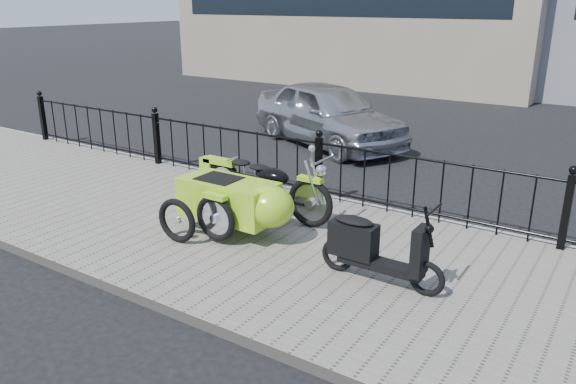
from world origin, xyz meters
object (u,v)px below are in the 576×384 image
Objects in this scene: scooter at (373,248)px; sedan_car at (328,114)px; motorcycle_sidecar at (246,198)px; spare_tire at (177,221)px.

sedan_car is at bearing 123.65° from scooter.
scooter is at bearing -9.76° from motorcycle_sidecar.
motorcycle_sidecar is 3.91× the size of spare_tire.
sedan_car reaches higher than scooter.
motorcycle_sidecar is 0.94m from spare_tire.
sedan_car is (-3.68, 5.53, 0.19)m from scooter.
scooter reaches higher than spare_tire.
spare_tire is 6.07m from sedan_car.
sedan_car reaches higher than spare_tire.
motorcycle_sidecar is at bearing 55.66° from spare_tire.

